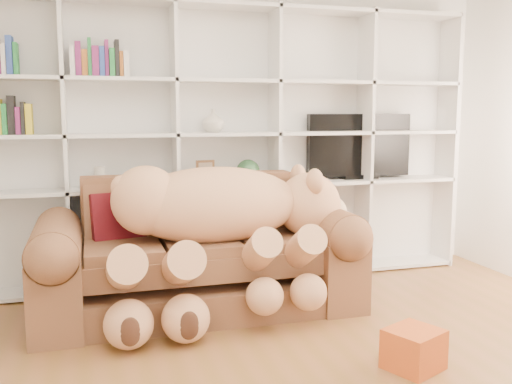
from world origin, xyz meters
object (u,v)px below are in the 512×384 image
object	(u,v)px
teddy_bear	(219,221)
gift_box	(414,349)
sofa	(198,260)
tv	(359,147)

from	to	relation	value
teddy_bear	gift_box	world-z (taller)	teddy_bear
sofa	tv	world-z (taller)	tv
teddy_bear	gift_box	bearing A→B (deg)	-61.15
teddy_bear	tv	distance (m)	1.86
sofa	teddy_bear	size ratio (longest dim) A/B	1.24
sofa	tv	xyz separation A→B (m)	(1.67, 0.71, 0.79)
tv	gift_box	bearing A→B (deg)	-107.62
tv	sofa	bearing A→B (deg)	-156.97
gift_box	tv	size ratio (longest dim) A/B	0.29
gift_box	teddy_bear	bearing A→B (deg)	127.01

